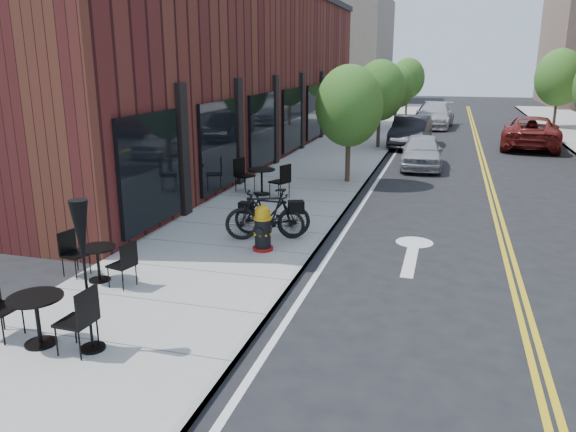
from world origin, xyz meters
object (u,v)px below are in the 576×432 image
(fire_hydrant, at_px, (263,228))
(bicycle_left, at_px, (268,214))
(bicycle_right, at_px, (269,215))
(bistro_set_a, at_px, (37,313))
(bistro_set_c, at_px, (262,178))
(parked_car_b, at_px, (411,131))
(patio_umbrella, at_px, (82,245))
(parked_car_a, at_px, (421,151))
(parked_car_far, at_px, (531,132))
(bistro_set_b, at_px, (98,259))
(parked_car_c, at_px, (434,115))

(fire_hydrant, relative_size, bicycle_left, 0.52)
(bicycle_right, distance_m, bistro_set_a, 5.97)
(bistro_set_c, xyz_separation_m, parked_car_b, (3.54, 11.91, 0.12))
(patio_umbrella, height_order, parked_car_a, patio_umbrella)
(parked_car_far, bearing_deg, bistro_set_a, 74.76)
(parked_car_far, bearing_deg, bistro_set_c, 61.97)
(bistro_set_c, distance_m, parked_car_b, 12.43)
(parked_car_far, bearing_deg, parked_car_b, 18.92)
(bistro_set_a, relative_size, parked_car_a, 0.47)
(fire_hydrant, relative_size, bistro_set_b, 0.63)
(bistro_set_b, bearing_deg, patio_umbrella, -46.03)
(bistro_set_b, bearing_deg, parked_car_a, 82.02)
(bistro_set_c, bearing_deg, bicycle_left, -46.55)
(bistro_set_a, bearing_deg, parked_car_b, 83.26)
(fire_hydrant, bearing_deg, patio_umbrella, -98.76)
(bistro_set_b, height_order, parked_car_far, parked_car_far)
(parked_car_c, relative_size, parked_car_far, 0.95)
(parked_car_a, xyz_separation_m, parked_car_b, (-0.80, 5.46, 0.10))
(patio_umbrella, bearing_deg, bistro_set_a, -174.29)
(bicycle_left, distance_m, parked_car_far, 18.79)
(bistro_set_c, bearing_deg, parked_car_b, 96.41)
(patio_umbrella, relative_size, parked_car_far, 0.40)
(fire_hydrant, height_order, bistro_set_c, bistro_set_c)
(bistro_set_a, bearing_deg, bistro_set_c, 92.33)
(bicycle_left, height_order, bistro_set_c, bicycle_left)
(parked_car_a, bearing_deg, parked_car_far, 52.22)
(fire_hydrant, height_order, bicycle_right, bicycle_right)
(bicycle_left, relative_size, patio_umbrella, 0.90)
(bicycle_right, bearing_deg, bistro_set_b, 150.76)
(bistro_set_b, relative_size, parked_car_c, 0.31)
(fire_hydrant, bearing_deg, bistro_set_a, -107.43)
(bistro_set_a, xyz_separation_m, parked_car_b, (3.60, 21.60, 0.14))
(bistro_set_b, distance_m, patio_umbrella, 2.88)
(bistro_set_a, xyz_separation_m, patio_umbrella, (0.80, 0.08, 1.07))
(parked_car_a, relative_size, parked_car_far, 0.69)
(fire_hydrant, height_order, parked_car_b, parked_car_b)
(parked_car_b, bearing_deg, bistro_set_c, -103.02)
(fire_hydrant, relative_size, parked_car_c, 0.19)
(bicycle_left, distance_m, patio_umbrella, 5.64)
(patio_umbrella, distance_m, parked_car_far, 24.22)
(bistro_set_b, bearing_deg, bicycle_right, 69.51)
(parked_car_a, height_order, parked_car_c, parked_car_c)
(bicycle_right, distance_m, parked_car_far, 18.65)
(patio_umbrella, bearing_deg, fire_hydrant, 78.82)
(bicycle_right, relative_size, patio_umbrella, 0.80)
(bicycle_right, height_order, parked_car_far, parked_car_far)
(bistro_set_c, bearing_deg, parked_car_a, 79.03)
(bistro_set_a, bearing_deg, patio_umbrella, 8.44)
(bicycle_left, xyz_separation_m, bistro_set_b, (-2.21, -3.25, -0.16))
(bicycle_left, xyz_separation_m, bicycle_right, (-0.03, 0.17, -0.06))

